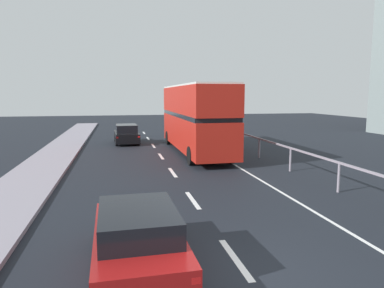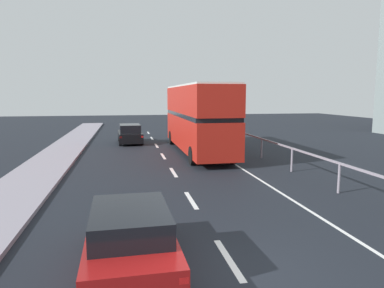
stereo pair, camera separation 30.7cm
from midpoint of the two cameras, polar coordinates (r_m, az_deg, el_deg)
ground_plane at (r=7.76m, az=8.87°, el=-20.72°), size 74.07×120.00×0.10m
lane_paint_markings at (r=15.98m, az=6.06°, el=-5.36°), size 3.65×46.00×0.01m
bridge_side_railing at (r=17.56m, az=16.42°, el=-1.27°), size 0.10×42.00×1.18m
double_decker_bus_red at (r=22.40m, az=1.28°, el=4.43°), size 2.55×11.14×4.30m
hatchback_car_near at (r=7.72m, az=-8.81°, el=-14.97°), size 1.87×4.06×1.38m
sedan_car_ahead at (r=27.42m, az=-9.71°, el=1.58°), size 1.89×4.07×1.45m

